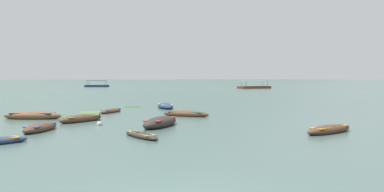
{
  "coord_description": "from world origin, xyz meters",
  "views": [
    {
      "loc": [
        -0.24,
        -9.21,
        3.18
      ],
      "look_at": [
        2.89,
        43.05,
        0.72
      ],
      "focal_mm": 35.47,
      "sensor_mm": 36.0,
      "label": 1
    }
  ],
  "objects_px": {
    "rowboat_0": "(186,114)",
    "ferry_0": "(254,87)",
    "rowboat_10": "(111,111)",
    "rowboat_1": "(32,116)",
    "rowboat_3": "(165,106)",
    "rowboat_4": "(141,135)",
    "rowboat_8": "(329,130)",
    "rowboat_11": "(160,122)",
    "mooring_buoy": "(100,124)",
    "rowboat_6": "(81,119)",
    "ferry_1": "(97,86)",
    "rowboat_2": "(40,128)"
  },
  "relations": [
    {
      "from": "rowboat_2",
      "to": "rowboat_4",
      "type": "bearing_deg",
      "value": -24.83
    },
    {
      "from": "rowboat_6",
      "to": "ferry_1",
      "type": "distance_m",
      "value": 114.16
    },
    {
      "from": "ferry_1",
      "to": "mooring_buoy",
      "type": "bearing_deg",
      "value": -79.24
    },
    {
      "from": "rowboat_10",
      "to": "rowboat_11",
      "type": "relative_size",
      "value": 0.8
    },
    {
      "from": "rowboat_0",
      "to": "ferry_0",
      "type": "bearing_deg",
      "value": 73.56
    },
    {
      "from": "rowboat_1",
      "to": "rowboat_10",
      "type": "bearing_deg",
      "value": 44.12
    },
    {
      "from": "rowboat_11",
      "to": "mooring_buoy",
      "type": "bearing_deg",
      "value": 169.85
    },
    {
      "from": "rowboat_2",
      "to": "rowboat_6",
      "type": "xyz_separation_m",
      "value": [
        1.32,
        4.82,
        0.01
      ]
    },
    {
      "from": "rowboat_3",
      "to": "rowboat_8",
      "type": "distance_m",
      "value": 21.16
    },
    {
      "from": "rowboat_2",
      "to": "rowboat_6",
      "type": "relative_size",
      "value": 0.98
    },
    {
      "from": "rowboat_2",
      "to": "rowboat_0",
      "type": "bearing_deg",
      "value": 42.22
    },
    {
      "from": "rowboat_0",
      "to": "rowboat_8",
      "type": "bearing_deg",
      "value": -51.83
    },
    {
      "from": "rowboat_11",
      "to": "ferry_1",
      "type": "height_order",
      "value": "ferry_1"
    },
    {
      "from": "rowboat_0",
      "to": "rowboat_6",
      "type": "xyz_separation_m",
      "value": [
        -7.86,
        -3.51,
        0.01
      ]
    },
    {
      "from": "rowboat_2",
      "to": "ferry_1",
      "type": "xyz_separation_m",
      "value": [
        -18.72,
        117.2,
        0.26
      ]
    },
    {
      "from": "rowboat_6",
      "to": "rowboat_11",
      "type": "distance_m",
      "value": 6.62
    },
    {
      "from": "rowboat_4",
      "to": "mooring_buoy",
      "type": "xyz_separation_m",
      "value": [
        -3.2,
        5.4,
        -0.02
      ]
    },
    {
      "from": "ferry_0",
      "to": "mooring_buoy",
      "type": "distance_m",
      "value": 95.36
    },
    {
      "from": "rowboat_4",
      "to": "rowboat_2",
      "type": "bearing_deg",
      "value": 155.17
    },
    {
      "from": "rowboat_2",
      "to": "rowboat_11",
      "type": "distance_m",
      "value": 7.41
    },
    {
      "from": "rowboat_2",
      "to": "mooring_buoy",
      "type": "bearing_deg",
      "value": 38.97
    },
    {
      "from": "rowboat_1",
      "to": "rowboat_3",
      "type": "relative_size",
      "value": 1.07
    },
    {
      "from": "rowboat_8",
      "to": "rowboat_10",
      "type": "xyz_separation_m",
      "value": [
        -14.77,
        13.96,
        -0.03
      ]
    },
    {
      "from": "ferry_0",
      "to": "rowboat_2",
      "type": "bearing_deg",
      "value": -110.18
    },
    {
      "from": "rowboat_8",
      "to": "rowboat_11",
      "type": "relative_size",
      "value": 0.87
    },
    {
      "from": "rowboat_4",
      "to": "rowboat_3",
      "type": "bearing_deg",
      "value": 86.9
    },
    {
      "from": "rowboat_2",
      "to": "ferry_0",
      "type": "distance_m",
      "value": 98.75
    },
    {
      "from": "rowboat_6",
      "to": "rowboat_4",
      "type": "bearing_deg",
      "value": -57.29
    },
    {
      "from": "rowboat_4",
      "to": "rowboat_6",
      "type": "distance_m",
      "value": 9.18
    },
    {
      "from": "rowboat_6",
      "to": "rowboat_2",
      "type": "bearing_deg",
      "value": -105.36
    },
    {
      "from": "rowboat_0",
      "to": "rowboat_4",
      "type": "relative_size",
      "value": 1.31
    },
    {
      "from": "rowboat_11",
      "to": "mooring_buoy",
      "type": "relative_size",
      "value": 4.97
    },
    {
      "from": "rowboat_3",
      "to": "rowboat_4",
      "type": "bearing_deg",
      "value": -93.1
    },
    {
      "from": "ferry_1",
      "to": "mooring_buoy",
      "type": "distance_m",
      "value": 116.76
    },
    {
      "from": "rowboat_1",
      "to": "rowboat_8",
      "type": "bearing_deg",
      "value": -23.7
    },
    {
      "from": "rowboat_1",
      "to": "rowboat_3",
      "type": "height_order",
      "value": "rowboat_1"
    },
    {
      "from": "mooring_buoy",
      "to": "rowboat_1",
      "type": "bearing_deg",
      "value": 143.07
    },
    {
      "from": "rowboat_0",
      "to": "rowboat_10",
      "type": "relative_size",
      "value": 1.14
    },
    {
      "from": "rowboat_0",
      "to": "rowboat_6",
      "type": "bearing_deg",
      "value": -155.9
    },
    {
      "from": "rowboat_4",
      "to": "ferry_0",
      "type": "xyz_separation_m",
      "value": [
        27.79,
        95.59,
        0.33
      ]
    },
    {
      "from": "rowboat_6",
      "to": "mooring_buoy",
      "type": "height_order",
      "value": "mooring_buoy"
    },
    {
      "from": "rowboat_0",
      "to": "rowboat_8",
      "type": "relative_size",
      "value": 1.04
    },
    {
      "from": "rowboat_8",
      "to": "ferry_0",
      "type": "bearing_deg",
      "value": 79.84
    },
    {
      "from": "rowboat_0",
      "to": "rowboat_10",
      "type": "bearing_deg",
      "value": 150.6
    },
    {
      "from": "rowboat_1",
      "to": "rowboat_11",
      "type": "distance_m",
      "value": 11.43
    },
    {
      "from": "rowboat_3",
      "to": "rowboat_8",
      "type": "relative_size",
      "value": 1.09
    },
    {
      "from": "rowboat_1",
      "to": "rowboat_6",
      "type": "bearing_deg",
      "value": -27.37
    },
    {
      "from": "rowboat_8",
      "to": "ferry_1",
      "type": "bearing_deg",
      "value": 106.77
    },
    {
      "from": "rowboat_1",
      "to": "ferry_1",
      "type": "distance_m",
      "value": 111.3
    },
    {
      "from": "rowboat_0",
      "to": "ferry_0",
      "type": "height_order",
      "value": "ferry_0"
    }
  ]
}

